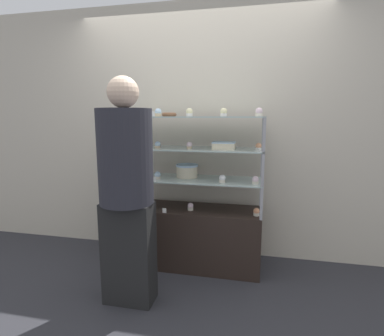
{
  "coord_description": "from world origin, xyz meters",
  "views": [
    {
      "loc": [
        0.59,
        -2.74,
        1.46
      ],
      "look_at": [
        0.0,
        0.0,
        0.98
      ],
      "focal_mm": 28.0,
      "sensor_mm": 36.0,
      "label": 1
    }
  ],
  "objects": [
    {
      "name": "display_riser_upper",
      "position": [
        0.0,
        0.0,
        1.45
      ],
      "size": [
        1.33,
        0.44,
        0.29
      ],
      "color": "#99999E",
      "rests_on": "display_riser_middle"
    },
    {
      "name": "ground_plane",
      "position": [
        0.0,
        0.0,
        0.0
      ],
      "size": [
        20.0,
        20.0,
        0.0
      ],
      "primitive_type": "plane",
      "color": "#2D2D33"
    },
    {
      "name": "donut_glazed",
      "position": [
        -0.23,
        0.05,
        1.48
      ],
      "size": [
        0.14,
        0.14,
        0.04
      ],
      "color": "brown",
      "rests_on": "display_riser_upper"
    },
    {
      "name": "cupcake_10",
      "position": [
        0.61,
        -0.04,
        1.2
      ],
      "size": [
        0.05,
        0.05,
        0.06
      ],
      "color": "white",
      "rests_on": "display_riser_middle"
    },
    {
      "name": "cupcake_9",
      "position": [
        -0.01,
        -0.06,
        1.2
      ],
      "size": [
        0.05,
        0.05,
        0.06
      ],
      "color": "#CCB28C",
      "rests_on": "display_riser_middle"
    },
    {
      "name": "cupcake_13",
      "position": [
        -0.0,
        -0.11,
        1.5
      ],
      "size": [
        0.06,
        0.06,
        0.07
      ],
      "color": "white",
      "rests_on": "display_riser_upper"
    },
    {
      "name": "price_tag_1",
      "position": [
        -0.31,
        -0.2,
        0.9
      ],
      "size": [
        0.04,
        0.0,
        0.04
      ],
      "color": "white",
      "rests_on": "display_riser_lower"
    },
    {
      "name": "display_base",
      "position": [
        0.0,
        0.0,
        0.29
      ],
      "size": [
        1.33,
        0.44,
        0.59
      ],
      "color": "black",
      "rests_on": "ground_plane"
    },
    {
      "name": "cupcake_8",
      "position": [
        -0.31,
        -0.07,
        1.2
      ],
      "size": [
        0.05,
        0.05,
        0.06
      ],
      "color": "#CCB28C",
      "rests_on": "display_riser_middle"
    },
    {
      "name": "display_riser_middle",
      "position": [
        0.0,
        0.0,
        1.15
      ],
      "size": [
        1.33,
        0.44,
        0.29
      ],
      "color": "#99999E",
      "rests_on": "display_riser_lower"
    },
    {
      "name": "display_riser_lower",
      "position": [
        0.0,
        0.0,
        0.86
      ],
      "size": [
        1.33,
        0.44,
        0.29
      ],
      "color": "#99999E",
      "rests_on": "display_base"
    },
    {
      "name": "price_tag_2",
      "position": [
        -0.44,
        -0.2,
        1.19
      ],
      "size": [
        0.04,
        0.0,
        0.04
      ],
      "color": "white",
      "rests_on": "display_riser_middle"
    },
    {
      "name": "layer_cake_centerpiece",
      "position": [
        -0.06,
        0.05,
        0.94
      ],
      "size": [
        0.21,
        0.21,
        0.13
      ],
      "color": "beige",
      "rests_on": "display_riser_lower"
    },
    {
      "name": "cupcake_12",
      "position": [
        -0.3,
        -0.09,
        1.5
      ],
      "size": [
        0.06,
        0.06,
        0.07
      ],
      "color": "#CCB28C",
      "rests_on": "display_riser_upper"
    },
    {
      "name": "cupcake_1",
      "position": [
        -0.0,
        -0.07,
        0.62
      ],
      "size": [
        0.06,
        0.06,
        0.07
      ],
      "color": "beige",
      "rests_on": "display_base"
    },
    {
      "name": "cupcake_11",
      "position": [
        -0.61,
        -0.05,
        1.5
      ],
      "size": [
        0.06,
        0.06,
        0.07
      ],
      "color": "beige",
      "rests_on": "display_riser_upper"
    },
    {
      "name": "cupcake_0",
      "position": [
        -0.62,
        -0.04,
        0.62
      ],
      "size": [
        0.06,
        0.06,
        0.07
      ],
      "color": "#CCB28C",
      "rests_on": "display_base"
    },
    {
      "name": "price_tag_0",
      "position": [
        -0.22,
        -0.2,
        0.61
      ],
      "size": [
        0.04,
        0.0,
        0.04
      ],
      "color": "white",
      "rests_on": "display_base"
    },
    {
      "name": "cupcake_3",
      "position": [
        -0.59,
        -0.04,
        0.91
      ],
      "size": [
        0.06,
        0.06,
        0.07
      ],
      "color": "beige",
      "rests_on": "display_riser_lower"
    },
    {
      "name": "cupcake_2",
      "position": [
        0.61,
        -0.1,
        0.62
      ],
      "size": [
        0.06,
        0.06,
        0.07
      ],
      "color": "beige",
      "rests_on": "display_base"
    },
    {
      "name": "cupcake_6",
      "position": [
        0.59,
        -0.12,
        0.91
      ],
      "size": [
        0.06,
        0.06,
        0.07
      ],
      "color": "beige",
      "rests_on": "display_riser_lower"
    },
    {
      "name": "back_wall",
      "position": [
        0.0,
        0.36,
        1.3
      ],
      "size": [
        8.0,
        0.05,
        2.6
      ],
      "color": "beige",
      "rests_on": "ground_plane"
    },
    {
      "name": "cupcake_14",
      "position": [
        0.3,
        -0.09,
        1.5
      ],
      "size": [
        0.06,
        0.06,
        0.07
      ],
      "color": "white",
      "rests_on": "display_riser_upper"
    },
    {
      "name": "sheet_cake_frosted",
      "position": [
        0.3,
        -0.03,
        1.21
      ],
      "size": [
        0.2,
        0.17,
        0.07
      ],
      "color": "beige",
      "rests_on": "display_riser_middle"
    },
    {
      "name": "price_tag_3",
      "position": [
        -0.31,
        -0.2,
        1.49
      ],
      "size": [
        0.04,
        0.0,
        0.04
      ],
      "color": "white",
      "rests_on": "display_riser_upper"
    },
    {
      "name": "cupcake_15",
      "position": [
        0.6,
        -0.12,
        1.5
      ],
      "size": [
        0.06,
        0.06,
        0.07
      ],
      "color": "beige",
      "rests_on": "display_riser_upper"
    },
    {
      "name": "cupcake_7",
      "position": [
        -0.6,
        -0.09,
        1.2
      ],
      "size": [
        0.05,
        0.05,
        0.06
      ],
      "color": "#CCB28C",
      "rests_on": "display_riser_middle"
    },
    {
      "name": "cupcake_4",
      "position": [
        -0.32,
        -0.09,
        0.91
      ],
      "size": [
        0.06,
        0.06,
        0.07
      ],
      "color": "beige",
      "rests_on": "display_riser_lower"
    },
    {
      "name": "cupcake_5",
      "position": [
        0.3,
        -0.12,
        0.91
      ],
      "size": [
        0.06,
        0.06,
        0.07
      ],
      "color": "beige",
      "rests_on": "display_riser_lower"
    },
    {
      "name": "customer_figure",
      "position": [
        -0.36,
        -0.69,
        0.94
      ],
      "size": [
        0.41,
        0.41,
        1.75
      ],
      "color": "black",
      "rests_on": "ground_plane"
    }
  ]
}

